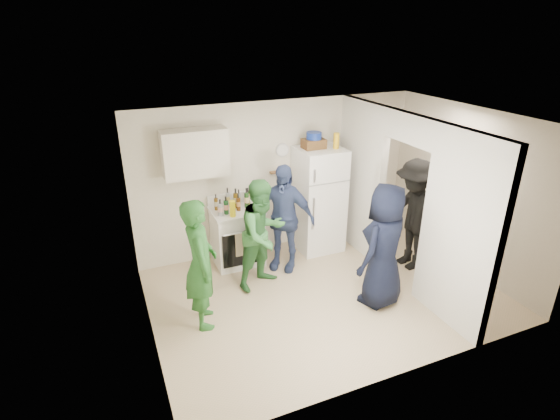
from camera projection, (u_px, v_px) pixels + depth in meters
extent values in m
plane|color=#C5AB8B|center=(325.00, 294.00, 6.28)|extent=(4.80, 4.80, 0.00)
plane|color=silver|center=(279.00, 176.00, 7.23)|extent=(4.80, 0.00, 4.80)
plane|color=silver|center=(411.00, 279.00, 4.35)|extent=(4.80, 0.00, 4.80)
plane|color=silver|center=(142.00, 248.00, 4.93)|extent=(0.00, 3.40, 3.40)
plane|color=silver|center=(467.00, 190.00, 6.65)|extent=(0.00, 3.40, 3.40)
plane|color=white|center=(333.00, 121.00, 5.29)|extent=(4.80, 4.80, 0.00)
cube|color=silver|center=(361.00, 178.00, 7.15)|extent=(0.12, 1.20, 2.50)
cube|color=silver|center=(459.00, 233.00, 5.29)|extent=(0.12, 1.20, 2.50)
cube|color=silver|center=(411.00, 129.00, 5.80)|extent=(0.12, 1.00, 0.40)
cube|color=white|center=(237.00, 236.00, 6.95)|extent=(0.78, 0.65, 0.92)
cube|color=silver|center=(195.00, 153.00, 6.33)|extent=(0.95, 0.34, 0.70)
cube|color=white|center=(319.00, 200.00, 7.27)|extent=(0.72, 0.70, 1.76)
cube|color=brown|center=(314.00, 144.00, 6.90)|extent=(0.35, 0.25, 0.15)
cylinder|color=navy|center=(314.00, 136.00, 6.85)|extent=(0.24, 0.24, 0.11)
cylinder|color=yellow|center=(336.00, 141.00, 6.87)|extent=(0.09, 0.09, 0.25)
cylinder|color=white|center=(282.00, 150.00, 7.05)|extent=(0.22, 0.02, 0.22)
cube|color=olive|center=(280.00, 172.00, 7.14)|extent=(0.35, 0.08, 0.03)
cube|color=black|center=(461.00, 161.00, 6.65)|extent=(0.03, 0.70, 0.80)
cube|color=white|center=(460.00, 161.00, 6.64)|extent=(0.04, 0.76, 0.86)
cube|color=white|center=(463.00, 139.00, 6.50)|extent=(0.04, 0.82, 0.18)
cylinder|color=yellow|center=(233.00, 209.00, 6.49)|extent=(0.09, 0.09, 0.25)
cylinder|color=#B80C0F|center=(254.00, 209.00, 6.65)|extent=(0.09, 0.09, 0.12)
imported|color=#2B6C2D|center=(200.00, 264.00, 5.38)|extent=(0.49, 0.68, 1.72)
imported|color=#347642|center=(263.00, 234.00, 6.22)|extent=(0.97, 0.87, 1.64)
imported|color=#374279|center=(283.00, 218.00, 6.66)|extent=(1.03, 0.97, 1.71)
imported|color=black|center=(384.00, 246.00, 5.79)|extent=(1.00, 0.85, 1.73)
imported|color=black|center=(414.00, 215.00, 6.69)|extent=(0.69, 1.16, 1.76)
cylinder|color=brown|center=(216.00, 202.00, 6.71)|extent=(0.06, 0.06, 0.26)
cylinder|color=#184923|center=(226.00, 205.00, 6.56)|extent=(0.07, 0.07, 0.28)
cylinder|color=#A8B0B6|center=(228.00, 197.00, 6.82)|extent=(0.06, 0.06, 0.32)
cylinder|color=#5F3410|center=(238.00, 202.00, 6.69)|extent=(0.06, 0.06, 0.27)
cylinder|color=#A2ACB4|center=(239.00, 197.00, 6.91)|extent=(0.06, 0.06, 0.25)
cylinder|color=#1C4418|center=(247.00, 198.00, 6.78)|extent=(0.07, 0.07, 0.33)
cylinder|color=olive|center=(248.00, 196.00, 6.93)|extent=(0.07, 0.07, 0.27)
cylinder|color=#9EA1AA|center=(220.00, 208.00, 6.51)|extent=(0.08, 0.08, 0.26)
cylinder|color=brown|center=(236.00, 198.00, 6.79)|extent=(0.08, 0.08, 0.31)
cylinder|color=#2E6422|center=(256.00, 201.00, 6.72)|extent=(0.08, 0.08, 0.27)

